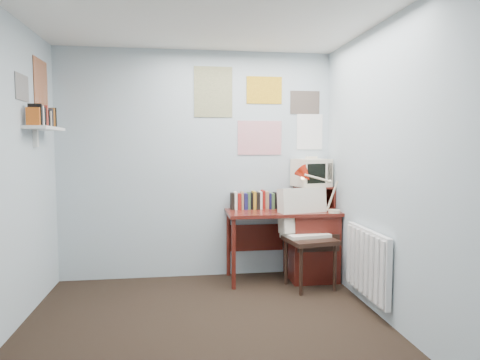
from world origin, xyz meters
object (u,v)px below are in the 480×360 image
(desk, at_px, (306,242))
(crt_tv, at_px, (311,171))
(desk_lamp, at_px, (335,192))
(tv_riser, at_px, (314,197))
(desk_chair, at_px, (310,240))
(radiator, at_px, (368,263))
(wall_shelf, at_px, (45,128))

(desk, bearing_deg, crt_tv, 54.86)
(desk_lamp, xyz_separation_m, crt_tv, (-0.14, 0.35, 0.20))
(tv_riser, height_order, crt_tv, crt_tv)
(desk_chair, bearing_deg, crt_tv, 62.01)
(desk, relative_size, desk_lamp, 2.72)
(desk, distance_m, desk_chair, 0.32)
(crt_tv, height_order, radiator, crt_tv)
(desk, xyz_separation_m, desk_chair, (-0.05, -0.30, 0.09))
(crt_tv, bearing_deg, desk_lamp, -83.77)
(desk_lamp, bearing_deg, desk_chair, 178.51)
(desk_lamp, relative_size, radiator, 0.55)
(wall_shelf, bearing_deg, desk, 8.40)
(desk_lamp, distance_m, radiator, 0.91)
(desk_chair, relative_size, wall_shelf, 1.60)
(radiator, bearing_deg, crt_tv, 100.52)
(desk_chair, relative_size, desk_lamp, 2.26)
(radiator, relative_size, wall_shelf, 1.29)
(desk_chair, xyz_separation_m, crt_tv, (0.14, 0.44, 0.68))
(desk, bearing_deg, tv_riser, 42.96)
(tv_riser, bearing_deg, radiator, -80.72)
(desk_chair, distance_m, crt_tv, 0.82)
(desk_chair, height_order, wall_shelf, wall_shelf)
(wall_shelf, bearing_deg, desk_lamp, 3.26)
(tv_riser, relative_size, wall_shelf, 0.65)
(desk_lamp, xyz_separation_m, radiator, (0.05, -0.71, -0.56))
(crt_tv, relative_size, wall_shelf, 0.57)
(desk_chair, height_order, desk_lamp, desk_lamp)
(radiator, bearing_deg, tv_riser, 99.28)
(desk_chair, bearing_deg, wall_shelf, 171.59)
(desk_lamp, bearing_deg, wall_shelf, 165.16)
(desk_lamp, bearing_deg, desk, 119.01)
(desk_chair, xyz_separation_m, tv_riser, (0.17, 0.42, 0.39))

